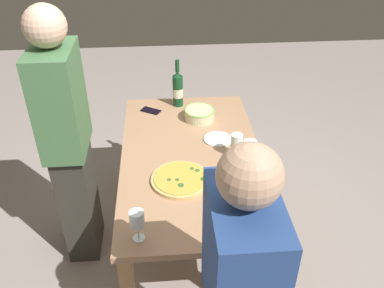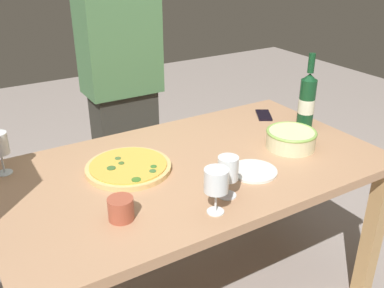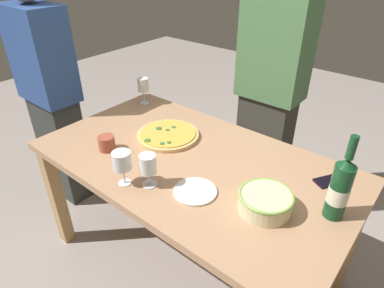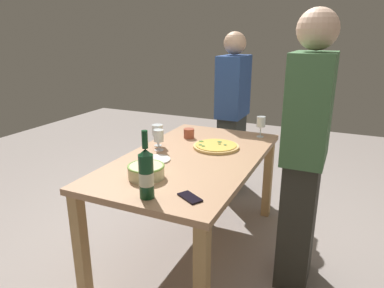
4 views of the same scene
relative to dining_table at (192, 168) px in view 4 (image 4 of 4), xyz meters
name	(u,v)px [view 4 (image 4 of 4)]	position (x,y,z in m)	size (l,w,h in m)	color
ground_plane	(192,248)	(0.00, 0.00, -0.66)	(8.00, 8.00, 0.00)	gray
dining_table	(192,168)	(0.00, 0.00, 0.00)	(1.60, 0.90, 0.75)	tan
pizza	(216,146)	(-0.25, 0.09, 0.11)	(0.35, 0.35, 0.03)	#E2B770
serving_bowl	(146,171)	(0.46, -0.09, 0.14)	(0.22, 0.22, 0.08)	beige
wine_bottle	(146,173)	(0.69, 0.05, 0.23)	(0.08, 0.08, 0.37)	#124021
wine_glass_near_pizza	(261,122)	(-0.68, 0.32, 0.22)	(0.07, 0.07, 0.18)	white
wine_glass_by_bottle	(157,130)	(-0.11, -0.34, 0.21)	(0.08, 0.08, 0.17)	white
wine_glass_far_left	(159,137)	(-0.02, -0.28, 0.20)	(0.07, 0.07, 0.16)	white
cup_amber	(189,133)	(-0.40, -0.21, 0.13)	(0.09, 0.09, 0.08)	#A94E38
side_plate	(156,159)	(0.17, -0.19, 0.10)	(0.19, 0.19, 0.01)	white
cell_phone	(190,197)	(0.60, 0.26, 0.10)	(0.07, 0.14, 0.01)	black
person_host	(232,114)	(-1.16, -0.08, 0.15)	(0.41, 0.24, 1.60)	#313532
person_guest_left	(305,154)	(0.01, 0.76, 0.22)	(0.39, 0.24, 1.72)	#35332C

